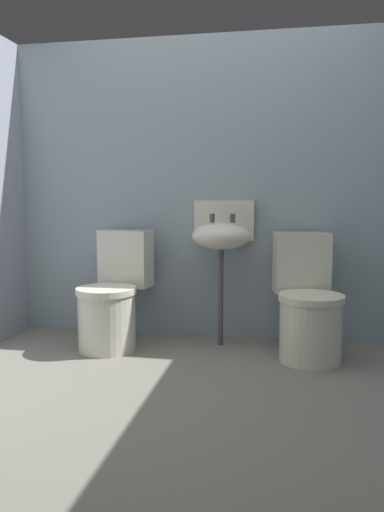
# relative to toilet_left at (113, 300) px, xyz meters

# --- Properties ---
(ground_plane) EXTENTS (3.35, 2.87, 0.08)m
(ground_plane) POSITION_rel_toilet_left_xyz_m (0.65, -0.89, -0.36)
(ground_plane) COLOR slate
(wall_back) EXTENTS (3.35, 0.10, 2.13)m
(wall_back) POSITION_rel_toilet_left_xyz_m (0.65, 0.40, 0.74)
(wall_back) COLOR #8C9FA7
(wall_back) RESTS_ON ground
(toilet_left) EXTENTS (0.46, 0.64, 0.78)m
(toilet_left) POSITION_rel_toilet_left_xyz_m (0.00, 0.00, 0.00)
(toilet_left) COLOR silver
(toilet_left) RESTS_ON ground
(toilet_right) EXTENTS (0.48, 0.65, 0.78)m
(toilet_right) POSITION_rel_toilet_left_xyz_m (1.29, 0.00, 0.00)
(toilet_right) COLOR silver
(toilet_right) RESTS_ON ground
(sink) EXTENTS (0.42, 0.35, 0.99)m
(sink) POSITION_rel_toilet_left_xyz_m (0.72, 0.19, 0.43)
(sink) COLOR #4D4757
(sink) RESTS_ON ground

